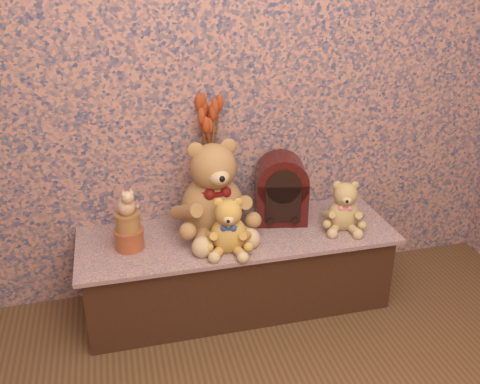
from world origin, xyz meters
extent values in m
cube|color=#34456C|center=(0.00, 1.50, 1.30)|extent=(3.00, 0.10, 2.60)
cube|color=navy|center=(0.00, 1.25, 0.20)|extent=(1.50, 0.51, 0.40)
cylinder|color=tan|center=(-0.09, 1.44, 0.50)|extent=(0.13, 0.13, 0.21)
cylinder|color=#C27739|center=(-0.51, 1.24, 0.45)|extent=(0.16, 0.16, 0.09)
cylinder|color=tan|center=(-0.51, 1.24, 0.53)|extent=(0.11, 0.11, 0.08)
camera|label=1|loc=(-0.53, -0.89, 1.63)|focal=39.46mm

